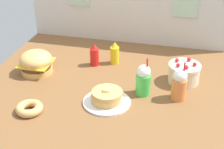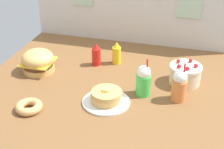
{
  "view_description": "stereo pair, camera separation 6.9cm",
  "coord_description": "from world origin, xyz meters",
  "px_view_note": "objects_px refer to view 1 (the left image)",
  "views": [
    {
      "loc": [
        0.58,
        -2.02,
        1.34
      ],
      "look_at": [
        0.09,
        0.01,
        0.17
      ],
      "focal_mm": 53.08,
      "sensor_mm": 36.0,
      "label": 1
    },
    {
      "loc": [
        0.65,
        -2.01,
        1.34
      ],
      "look_at": [
        0.09,
        0.01,
        0.17
      ],
      "focal_mm": 53.08,
      "sensor_mm": 36.0,
      "label": 2
    }
  ],
  "objects_px": {
    "pancake_stack": "(107,98)",
    "burger": "(36,62)",
    "orange_float_cup": "(179,84)",
    "layer_cake": "(184,73)",
    "ketchup_bottle": "(94,55)",
    "mustard_bottle": "(115,53)",
    "cream_soda_cup": "(143,80)",
    "donut_pink_glaze": "(29,108)"
  },
  "relations": [
    {
      "from": "layer_cake",
      "to": "cream_soda_cup",
      "type": "xyz_separation_m",
      "value": [
        -0.28,
        -0.26,
        0.04
      ]
    },
    {
      "from": "burger",
      "to": "layer_cake",
      "type": "xyz_separation_m",
      "value": [
        1.2,
        0.13,
        -0.01
      ]
    },
    {
      "from": "mustard_bottle",
      "to": "cream_soda_cup",
      "type": "height_order",
      "value": "cream_soda_cup"
    },
    {
      "from": "mustard_bottle",
      "to": "orange_float_cup",
      "type": "relative_size",
      "value": 0.67
    },
    {
      "from": "burger",
      "to": "mustard_bottle",
      "type": "xyz_separation_m",
      "value": [
        0.59,
        0.32,
        0.0
      ]
    },
    {
      "from": "orange_float_cup",
      "to": "ketchup_bottle",
      "type": "bearing_deg",
      "value": 153.68
    },
    {
      "from": "orange_float_cup",
      "to": "donut_pink_glaze",
      "type": "xyz_separation_m",
      "value": [
        -0.98,
        -0.41,
        -0.09
      ]
    },
    {
      "from": "donut_pink_glaze",
      "to": "layer_cake",
      "type": "bearing_deg",
      "value": 33.72
    },
    {
      "from": "ketchup_bottle",
      "to": "orange_float_cup",
      "type": "relative_size",
      "value": 0.67
    },
    {
      "from": "layer_cake",
      "to": "mustard_bottle",
      "type": "bearing_deg",
      "value": 162.94
    },
    {
      "from": "mustard_bottle",
      "to": "burger",
      "type": "bearing_deg",
      "value": -151.84
    },
    {
      "from": "layer_cake",
      "to": "donut_pink_glaze",
      "type": "bearing_deg",
      "value": -146.28
    },
    {
      "from": "ketchup_bottle",
      "to": "cream_soda_cup",
      "type": "relative_size",
      "value": 0.67
    },
    {
      "from": "layer_cake",
      "to": "orange_float_cup",
      "type": "relative_size",
      "value": 0.83
    },
    {
      "from": "pancake_stack",
      "to": "cream_soda_cup",
      "type": "distance_m",
      "value": 0.31
    },
    {
      "from": "burger",
      "to": "cream_soda_cup",
      "type": "height_order",
      "value": "cream_soda_cup"
    },
    {
      "from": "layer_cake",
      "to": "ketchup_bottle",
      "type": "bearing_deg",
      "value": 171.8
    },
    {
      "from": "layer_cake",
      "to": "cream_soda_cup",
      "type": "height_order",
      "value": "cream_soda_cup"
    },
    {
      "from": "pancake_stack",
      "to": "cream_soda_cup",
      "type": "xyz_separation_m",
      "value": [
        0.23,
        0.18,
        0.08
      ]
    },
    {
      "from": "pancake_stack",
      "to": "donut_pink_glaze",
      "type": "xyz_separation_m",
      "value": [
        -0.49,
        -0.23,
        -0.01
      ]
    },
    {
      "from": "layer_cake",
      "to": "donut_pink_glaze",
      "type": "height_order",
      "value": "layer_cake"
    },
    {
      "from": "ketchup_bottle",
      "to": "mustard_bottle",
      "type": "relative_size",
      "value": 1.0
    },
    {
      "from": "pancake_stack",
      "to": "ketchup_bottle",
      "type": "xyz_separation_m",
      "value": [
        -0.25,
        0.55,
        0.05
      ]
    },
    {
      "from": "burger",
      "to": "pancake_stack",
      "type": "distance_m",
      "value": 0.75
    },
    {
      "from": "layer_cake",
      "to": "mustard_bottle",
      "type": "height_order",
      "value": "mustard_bottle"
    },
    {
      "from": "cream_soda_cup",
      "to": "donut_pink_glaze",
      "type": "xyz_separation_m",
      "value": [
        -0.72,
        -0.42,
        -0.09
      ]
    },
    {
      "from": "burger",
      "to": "donut_pink_glaze",
      "type": "bearing_deg",
      "value": -70.11
    },
    {
      "from": "layer_cake",
      "to": "ketchup_bottle",
      "type": "relative_size",
      "value": 1.25
    },
    {
      "from": "mustard_bottle",
      "to": "cream_soda_cup",
      "type": "distance_m",
      "value": 0.55
    },
    {
      "from": "burger",
      "to": "donut_pink_glaze",
      "type": "height_order",
      "value": "burger"
    },
    {
      "from": "burger",
      "to": "orange_float_cup",
      "type": "height_order",
      "value": "orange_float_cup"
    },
    {
      "from": "burger",
      "to": "mustard_bottle",
      "type": "distance_m",
      "value": 0.67
    },
    {
      "from": "pancake_stack",
      "to": "ketchup_bottle",
      "type": "height_order",
      "value": "ketchup_bottle"
    },
    {
      "from": "pancake_stack",
      "to": "mustard_bottle",
      "type": "xyz_separation_m",
      "value": [
        -0.09,
        0.63,
        0.05
      ]
    },
    {
      "from": "cream_soda_cup",
      "to": "orange_float_cup",
      "type": "relative_size",
      "value": 1.0
    },
    {
      "from": "ketchup_bottle",
      "to": "donut_pink_glaze",
      "type": "height_order",
      "value": "ketchup_bottle"
    },
    {
      "from": "orange_float_cup",
      "to": "donut_pink_glaze",
      "type": "relative_size",
      "value": 1.61
    },
    {
      "from": "mustard_bottle",
      "to": "cream_soda_cup",
      "type": "bearing_deg",
      "value": -53.95
    },
    {
      "from": "ketchup_bottle",
      "to": "mustard_bottle",
      "type": "distance_m",
      "value": 0.18
    },
    {
      "from": "pancake_stack",
      "to": "burger",
      "type": "bearing_deg",
      "value": 155.76
    },
    {
      "from": "burger",
      "to": "ketchup_bottle",
      "type": "relative_size",
      "value": 1.33
    },
    {
      "from": "pancake_stack",
      "to": "layer_cake",
      "type": "distance_m",
      "value": 0.68
    }
  ]
}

